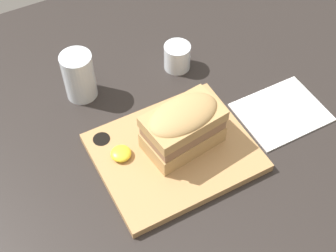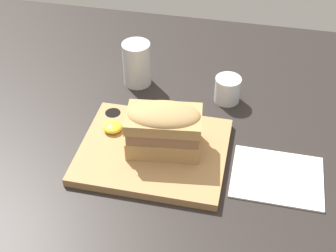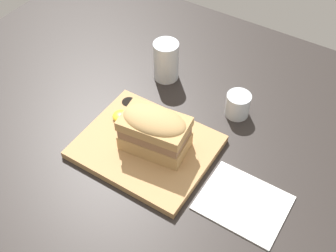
# 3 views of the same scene
# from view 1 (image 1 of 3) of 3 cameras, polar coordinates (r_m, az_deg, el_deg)

# --- Properties ---
(dining_table) EXTENTS (1.47, 1.20, 0.02)m
(dining_table) POSITION_cam_1_polar(r_m,az_deg,el_deg) (0.95, 3.34, -2.74)
(dining_table) COLOR #282321
(dining_table) RESTS_ON ground
(serving_board) EXTENTS (0.30, 0.24, 0.02)m
(serving_board) POSITION_cam_1_polar(r_m,az_deg,el_deg) (0.92, 0.62, -3.08)
(serving_board) COLOR tan
(serving_board) RESTS_ON dining_table
(sandwich) EXTENTS (0.16, 0.10, 0.10)m
(sandwich) POSITION_cam_1_polar(r_m,az_deg,el_deg) (0.87, 1.84, 0.05)
(sandwich) COLOR tan
(sandwich) RESTS_ON serving_board
(mustard_dollop) EXTENTS (0.04, 0.04, 0.02)m
(mustard_dollop) POSITION_cam_1_polar(r_m,az_deg,el_deg) (0.90, -5.75, -3.35)
(mustard_dollop) COLOR yellow
(mustard_dollop) RESTS_ON serving_board
(water_glass) EXTENTS (0.07, 0.07, 0.11)m
(water_glass) POSITION_cam_1_polar(r_m,az_deg,el_deg) (1.01, -10.74, 5.73)
(water_glass) COLOR silver
(water_glass) RESTS_ON dining_table
(wine_glass) EXTENTS (0.06, 0.06, 0.06)m
(wine_glass) POSITION_cam_1_polar(r_m,az_deg,el_deg) (1.07, 1.12, 8.32)
(wine_glass) COLOR silver
(wine_glass) RESTS_ON dining_table
(napkin) EXTENTS (0.18, 0.14, 0.00)m
(napkin) POSITION_cam_1_polar(r_m,az_deg,el_deg) (1.02, 13.66, 1.64)
(napkin) COLOR white
(napkin) RESTS_ON dining_table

